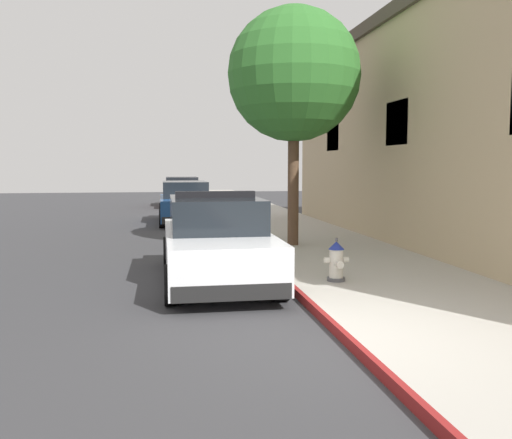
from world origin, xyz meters
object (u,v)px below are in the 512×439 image
police_cruiser (216,241)px  fire_hydrant (336,261)px  parked_car_dark_far (182,192)px  street_tree (294,75)px  parked_car_silver_ahead (185,203)px

police_cruiser → fire_hydrant: (2.02, -1.03, -0.26)m
parked_car_dark_far → street_tree: 16.66m
police_cruiser → street_tree: size_ratio=0.82×
parked_car_dark_far → fire_hydrant: size_ratio=6.37×
police_cruiser → fire_hydrant: police_cruiser is taller
police_cruiser → parked_car_silver_ahead: bearing=90.6°
police_cruiser → parked_car_dark_far: police_cruiser is taller
police_cruiser → street_tree: bearing=56.5°
parked_car_dark_far → street_tree: street_tree is taller
fire_hydrant → street_tree: size_ratio=0.13×
police_cruiser → street_tree: (2.31, 3.49, 3.65)m
parked_car_silver_ahead → police_cruiser: bearing=-89.4°
parked_car_dark_far → street_tree: (2.24, -16.10, 3.65)m
parked_car_silver_ahead → parked_car_dark_far: (0.18, 8.64, 0.00)m
street_tree → police_cruiser: bearing=-123.5°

